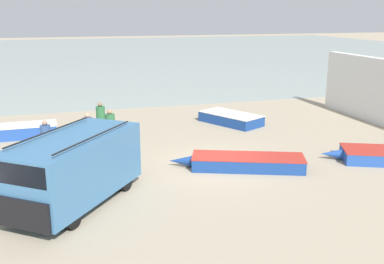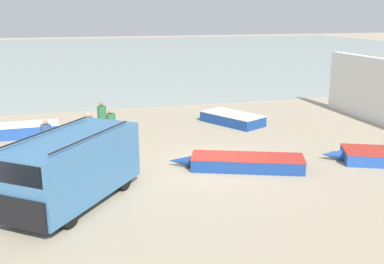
% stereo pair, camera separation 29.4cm
% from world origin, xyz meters
% --- Properties ---
extents(ground_plane, '(200.00, 200.00, 0.00)m').
position_xyz_m(ground_plane, '(0.00, 0.00, 0.00)').
color(ground_plane, tan).
extents(sea_water, '(120.00, 80.00, 0.01)m').
position_xyz_m(sea_water, '(0.00, 52.00, 0.00)').
color(sea_water, '#99A89E').
rests_on(sea_water, ground_plane).
extents(parked_van, '(4.73, 5.26, 2.37)m').
position_xyz_m(parked_van, '(-5.57, -2.23, 1.23)').
color(parked_van, teal).
rests_on(parked_van, ground_plane).
extents(fishing_rowboat_0, '(5.32, 2.85, 0.52)m').
position_xyz_m(fishing_rowboat_0, '(0.97, -0.66, 0.26)').
color(fishing_rowboat_0, navy).
rests_on(fishing_rowboat_0, ground_plane).
extents(fishing_rowboat_1, '(5.52, 1.56, 0.63)m').
position_xyz_m(fishing_rowboat_1, '(-8.57, 6.76, 0.32)').
color(fishing_rowboat_1, '#234CA3').
rests_on(fishing_rowboat_1, ground_plane).
extents(fishing_rowboat_3, '(3.12, 4.23, 0.58)m').
position_xyz_m(fishing_rowboat_3, '(3.11, 6.52, 0.29)').
color(fishing_rowboat_3, navy).
rests_on(fishing_rowboat_3, ground_plane).
extents(fisherman_0, '(0.44, 0.44, 1.68)m').
position_xyz_m(fisherman_0, '(-3.69, 4.21, 1.00)').
color(fisherman_0, '#38383D').
rests_on(fisherman_0, ground_plane).
extents(fisherman_1, '(0.43, 0.43, 1.64)m').
position_xyz_m(fisherman_1, '(-6.53, 2.99, 0.98)').
color(fisherman_1, '#38383D').
rests_on(fisherman_1, ground_plane).
extents(fisherman_2, '(0.44, 0.44, 1.68)m').
position_xyz_m(fisherman_2, '(-3.96, 6.06, 1.01)').
color(fisherman_2, '#38383D').
rests_on(fisherman_2, ground_plane).
extents(fisherman_3, '(0.43, 0.43, 1.66)m').
position_xyz_m(fisherman_3, '(-4.73, 3.84, 0.99)').
color(fisherman_3, '#5B564C').
rests_on(fisherman_3, ground_plane).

